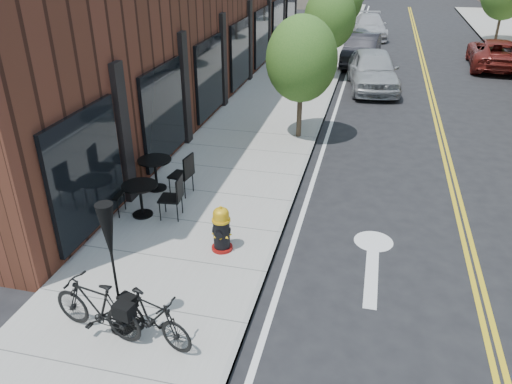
% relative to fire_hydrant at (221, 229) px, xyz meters
% --- Properties ---
extents(ground, '(120.00, 120.00, 0.00)m').
position_rel_fire_hydrant_xyz_m(ground, '(1.08, -2.06, -0.60)').
color(ground, black).
rests_on(ground, ground).
extents(sidewalk_near, '(4.00, 70.00, 0.12)m').
position_rel_fire_hydrant_xyz_m(sidewalk_near, '(-0.92, 7.94, -0.54)').
color(sidewalk_near, '#9E9B93').
rests_on(sidewalk_near, ground).
extents(building_near, '(5.00, 28.00, 7.00)m').
position_rel_fire_hydrant_xyz_m(building_near, '(-5.42, 11.94, 2.90)').
color(building_near, '#462216').
rests_on(building_near, ground).
extents(tree_near_a, '(2.20, 2.20, 3.81)m').
position_rel_fire_hydrant_xyz_m(tree_near_a, '(0.48, 6.94, 2.01)').
color(tree_near_a, '#382B1E').
rests_on(tree_near_a, sidewalk_near).
extents(tree_near_b, '(2.30, 2.30, 3.98)m').
position_rel_fire_hydrant_xyz_m(tree_near_b, '(0.48, 14.94, 2.12)').
color(tree_near_b, '#382B1E').
rests_on(tree_near_b, sidewalk_near).
extents(tree_near_c, '(2.10, 2.10, 3.67)m').
position_rel_fire_hydrant_xyz_m(tree_near_c, '(0.48, 22.94, 1.93)').
color(tree_near_c, '#382B1E').
rests_on(tree_near_c, sidewalk_near).
extents(fire_hydrant, '(0.50, 0.50, 1.01)m').
position_rel_fire_hydrant_xyz_m(fire_hydrant, '(0.00, 0.00, 0.00)').
color(fire_hydrant, maroon).
rests_on(fire_hydrant, sidewalk_near).
extents(bicycle_left, '(1.77, 0.80, 1.03)m').
position_rel_fire_hydrant_xyz_m(bicycle_left, '(-1.24, -2.82, 0.04)').
color(bicycle_left, black).
rests_on(bicycle_left, sidewalk_near).
extents(bicycle_right, '(1.61, 0.88, 0.93)m').
position_rel_fire_hydrant_xyz_m(bicycle_right, '(-0.28, -2.79, -0.01)').
color(bicycle_right, black).
rests_on(bicycle_right, sidewalk_near).
extents(bistro_set_b, '(1.93, 0.91, 1.03)m').
position_rel_fire_hydrant_xyz_m(bistro_set_b, '(-2.23, 0.93, 0.04)').
color(bistro_set_b, black).
rests_on(bistro_set_b, sidewalk_near).
extents(bistro_set_c, '(2.02, 0.96, 1.07)m').
position_rel_fire_hydrant_xyz_m(bistro_set_c, '(-2.46, 2.29, 0.06)').
color(bistro_set_c, black).
rests_on(bistro_set_c, sidewalk_near).
extents(patio_umbrella, '(0.38, 0.38, 2.36)m').
position_rel_fire_hydrant_xyz_m(patio_umbrella, '(-0.92, -2.66, 1.22)').
color(patio_umbrella, black).
rests_on(patio_umbrella, sidewalk_near).
extents(parked_car_a, '(2.60, 5.07, 1.65)m').
position_rel_fire_hydrant_xyz_m(parked_car_a, '(2.60, 13.70, 0.23)').
color(parked_car_a, '#9B9FA3').
rests_on(parked_car_a, ground).
extents(parked_car_b, '(1.92, 4.69, 1.51)m').
position_rel_fire_hydrant_xyz_m(parked_car_b, '(1.88, 18.24, 0.16)').
color(parked_car_b, black).
rests_on(parked_car_b, ground).
extents(parked_car_c, '(2.55, 5.12, 1.43)m').
position_rel_fire_hydrant_xyz_m(parked_car_c, '(1.99, 26.14, 0.12)').
color(parked_car_c, '#B7B6BB').
rests_on(parked_car_c, ground).
extents(parked_car_far, '(2.67, 5.25, 1.42)m').
position_rel_fire_hydrant_xyz_m(parked_car_far, '(8.41, 19.09, 0.11)').
color(parked_car_far, maroon).
rests_on(parked_car_far, ground).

